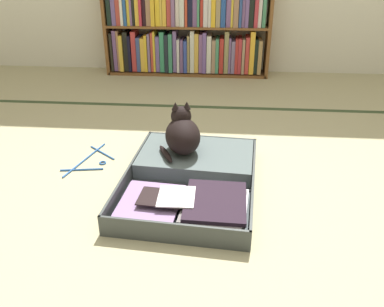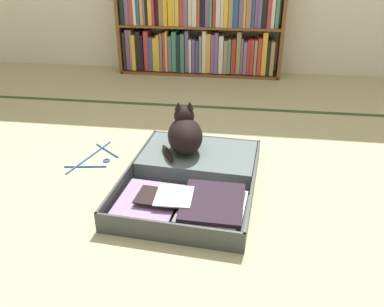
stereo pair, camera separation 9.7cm
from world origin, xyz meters
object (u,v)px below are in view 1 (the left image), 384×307
object	(u,v)px
bookshelf	(186,28)
black_cat	(182,134)
open_suitcase	(193,176)
clothes_hanger	(91,161)

from	to	relation	value
bookshelf	black_cat	distance (m)	1.83
black_cat	open_suitcase	bearing A→B (deg)	-66.88
open_suitcase	black_cat	world-z (taller)	black_cat
bookshelf	clothes_hanger	world-z (taller)	bookshelf
clothes_hanger	bookshelf	bearing A→B (deg)	77.69
bookshelf	open_suitcase	bearing A→B (deg)	-83.66
open_suitcase	clothes_hanger	bearing A→B (deg)	162.40
bookshelf	open_suitcase	world-z (taller)	bookshelf
bookshelf	open_suitcase	xyz separation A→B (m)	(0.22, -1.98, -0.38)
bookshelf	open_suitcase	size ratio (longest dim) A/B	1.65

